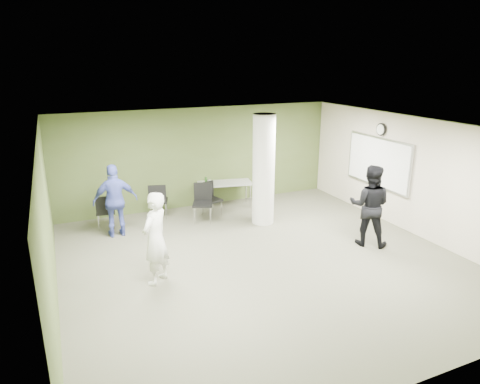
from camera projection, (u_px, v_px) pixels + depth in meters
name	position (u px, v px, depth m)	size (l,w,h in m)	color
floor	(263.00, 261.00, 9.00)	(8.00, 8.00, 0.00)	#4C4D3C
ceiling	(265.00, 128.00, 8.17)	(8.00, 8.00, 0.00)	white
wall_back	(200.00, 157.00, 12.08)	(8.00, 0.02, 2.80)	#4A592A
wall_left	(48.00, 228.00, 7.04)	(0.02, 8.00, 2.80)	#4A592A
wall_right_cream	(415.00, 176.00, 10.12)	(0.02, 8.00, 2.80)	beige
column	(264.00, 170.00, 10.72)	(0.56, 0.56, 2.80)	silver
whiteboard	(378.00, 162.00, 11.11)	(0.05, 2.30, 1.30)	silver
wall_clock	(381.00, 129.00, 10.86)	(0.06, 0.32, 0.32)	black
folding_table	(224.00, 184.00, 12.11)	(1.61, 0.95, 0.97)	#979792
wastebasket	(151.00, 223.00, 10.67)	(0.26, 0.26, 0.30)	#4C4C4C
chair_back_left	(105.00, 209.00, 10.53)	(0.49, 0.49, 0.89)	black
chair_back_right	(158.00, 198.00, 11.23)	(0.59, 0.59, 0.96)	black
chair_table_left	(203.00, 199.00, 11.09)	(0.65, 0.65, 0.99)	black
chair_table_right	(210.00, 196.00, 11.50)	(0.57, 0.57, 0.91)	black
woman_white	(155.00, 239.00, 7.89)	(0.65, 0.43, 1.78)	white
man_black	(370.00, 206.00, 9.55)	(0.90, 0.70, 1.86)	black
man_blue	(115.00, 201.00, 10.04)	(1.03, 0.43, 1.75)	#4451AA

